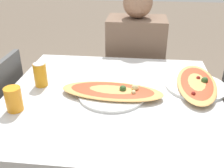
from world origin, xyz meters
The scene contains 7 objects.
dining_table centered at (0.00, 0.00, 0.67)m, with size 1.06×1.00×0.75m.
chair_far_seated centered at (0.10, 0.83, 0.49)m, with size 0.40×0.40×0.86m.
person_seated centered at (0.10, 0.71, 0.69)m, with size 0.42×0.30×1.16m.
pizza_main centered at (0.00, -0.01, 0.77)m, with size 0.51×0.33×0.06m.
soda_can centered at (-0.38, 0.06, 0.81)m, with size 0.07×0.07×0.12m.
drink_glass centered at (-0.42, -0.18, 0.80)m, with size 0.07×0.07×0.11m.
pizza_second centered at (0.43, 0.12, 0.77)m, with size 0.31×0.48×0.06m.
Camera 1 is at (0.12, -1.12, 1.39)m, focal length 42.00 mm.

